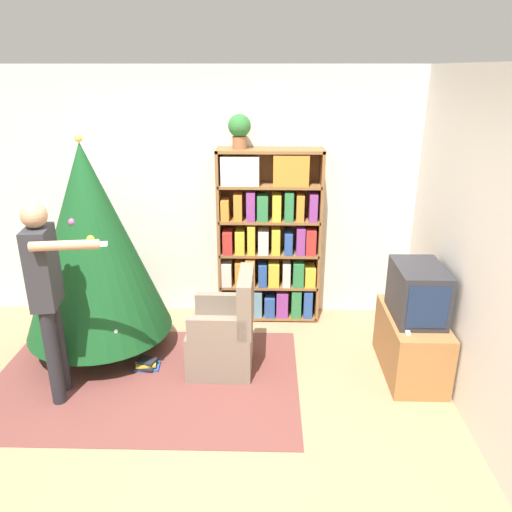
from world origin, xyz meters
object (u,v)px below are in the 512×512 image
bookshelf (269,239)px  christmas_tree (91,241)px  potted_plant (240,129)px  armchair (225,336)px  television (418,292)px  standing_person (47,288)px

bookshelf → christmas_tree: christmas_tree is taller
bookshelf → christmas_tree: (-1.60, -0.70, 0.20)m
potted_plant → armchair: bearing=-95.2°
television → standing_person: 3.01m
bookshelf → standing_person: 2.24m
armchair → potted_plant: (0.09, 1.01, 1.69)m
christmas_tree → standing_person: bearing=-97.8°
bookshelf → television: (1.27, -1.03, -0.11)m
television → potted_plant: (-1.56, 1.03, 1.23)m
potted_plant → bookshelf: bearing=-1.9°
television → christmas_tree: size_ratio=0.29×
bookshelf → standing_person: (-1.71, -1.45, 0.09)m
standing_person → potted_plant: 2.28m
christmas_tree → armchair: bearing=-14.0°
standing_person → potted_plant: size_ratio=5.02×
potted_plant → standing_person: bearing=-134.1°
television → armchair: (-1.65, 0.03, -0.46)m
armchair → standing_person: bearing=-70.3°
television → bookshelf: bearing=141.0°
television → christmas_tree: (-2.87, 0.33, 0.32)m
standing_person → potted_plant: potted_plant is taller
bookshelf → potted_plant: bearing=178.1°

